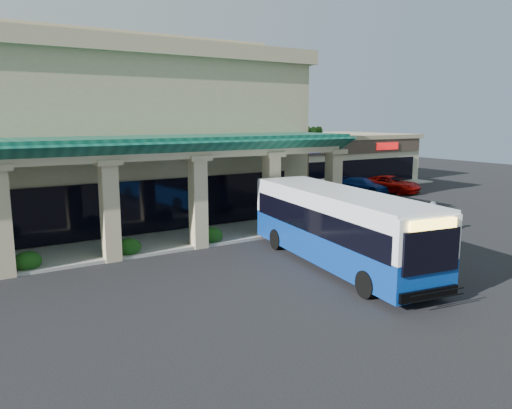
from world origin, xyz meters
TOP-DOWN VIEW (x-y plane):
  - ground at (0.00, 0.00)m, footprint 110.00×110.00m
  - main_building at (-8.00, 16.00)m, footprint 30.80×14.80m
  - arcade at (-8.00, 6.80)m, footprint 30.00×6.20m
  - strip_mall at (18.00, 24.00)m, footprint 22.50×12.50m
  - palm_0 at (8.50, 11.00)m, footprint 2.40×2.40m
  - palm_1 at (9.50, 14.00)m, footprint 2.40×2.40m
  - broadleaf_tree at (7.50, 19.00)m, footprint 2.60×2.60m
  - transit_bus at (0.89, -1.00)m, footprint 4.63×12.49m
  - pedestrian at (9.24, 0.40)m, footprint 0.76×0.87m
  - car_silver at (10.17, 12.99)m, footprint 2.87×5.11m
  - car_white at (13.16, 14.09)m, footprint 2.96×4.97m
  - car_red at (17.58, 14.57)m, footprint 3.42×5.17m
  - car_gray at (19.99, 13.42)m, footprint 3.53×5.76m

SIDE VIEW (x-z plane):
  - ground at x=0.00m, z-range 0.00..0.00m
  - car_red at x=17.58m, z-range 0.00..1.39m
  - car_gray at x=19.99m, z-range 0.00..1.49m
  - car_white at x=13.16m, z-range 0.00..1.55m
  - car_silver at x=10.17m, z-range 0.00..1.64m
  - pedestrian at x=9.24m, z-range 0.00..1.99m
  - transit_bus at x=0.89m, z-range 0.00..3.41m
  - broadleaf_tree at x=7.50m, z-range 0.00..4.81m
  - strip_mall at x=18.00m, z-range 0.00..4.90m
  - arcade at x=-8.00m, z-range 0.00..5.70m
  - palm_1 at x=9.50m, z-range 0.00..5.80m
  - palm_0 at x=8.50m, z-range 0.00..6.60m
  - main_building at x=-8.00m, z-range 0.00..11.35m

